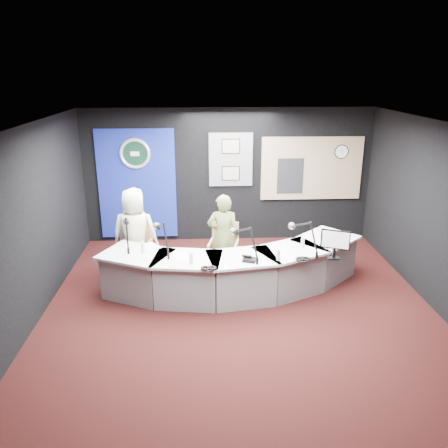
{
  "coord_description": "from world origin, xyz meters",
  "views": [
    {
      "loc": [
        -0.56,
        -6.19,
        3.52
      ],
      "look_at": [
        -0.2,
        0.8,
        1.1
      ],
      "focal_mm": 36.0,
      "sensor_mm": 36.0,
      "label": 1
    }
  ],
  "objects_px": {
    "person_man": "(135,233)",
    "armchair_right": "(223,250)",
    "armchair_left": "(136,253)",
    "person_woman": "(223,237)",
    "broadcast_desk": "(234,270)"
  },
  "relations": [
    {
      "from": "broadcast_desk",
      "to": "person_man",
      "type": "xyz_separation_m",
      "value": [
        -1.69,
        0.67,
        0.44
      ]
    },
    {
      "from": "armchair_left",
      "to": "armchair_right",
      "type": "bearing_deg",
      "value": 6.94
    },
    {
      "from": "person_woman",
      "to": "person_man",
      "type": "bearing_deg",
      "value": 1.51
    },
    {
      "from": "armchair_left",
      "to": "person_woman",
      "type": "height_order",
      "value": "person_woman"
    },
    {
      "from": "broadcast_desk",
      "to": "person_man",
      "type": "distance_m",
      "value": 1.86
    },
    {
      "from": "broadcast_desk",
      "to": "person_woman",
      "type": "xyz_separation_m",
      "value": [
        -0.15,
        0.57,
        0.39
      ]
    },
    {
      "from": "armchair_left",
      "to": "person_man",
      "type": "xyz_separation_m",
      "value": [
        0.0,
        0.0,
        0.37
      ]
    },
    {
      "from": "broadcast_desk",
      "to": "person_man",
      "type": "height_order",
      "value": "person_man"
    },
    {
      "from": "person_man",
      "to": "armchair_right",
      "type": "bearing_deg",
      "value": 178.08
    },
    {
      "from": "person_man",
      "to": "armchair_left",
      "type": "bearing_deg",
      "value": 1.85
    },
    {
      "from": "broadcast_desk",
      "to": "armchair_left",
      "type": "relative_size",
      "value": 5.12
    },
    {
      "from": "armchair_right",
      "to": "broadcast_desk",
      "type": "bearing_deg",
      "value": -62.94
    },
    {
      "from": "armchair_right",
      "to": "person_woman",
      "type": "height_order",
      "value": "person_woman"
    },
    {
      "from": "broadcast_desk",
      "to": "armchair_left",
      "type": "xyz_separation_m",
      "value": [
        -1.69,
        0.67,
        0.06
      ]
    },
    {
      "from": "broadcast_desk",
      "to": "person_man",
      "type": "bearing_deg",
      "value": 158.42
    }
  ]
}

